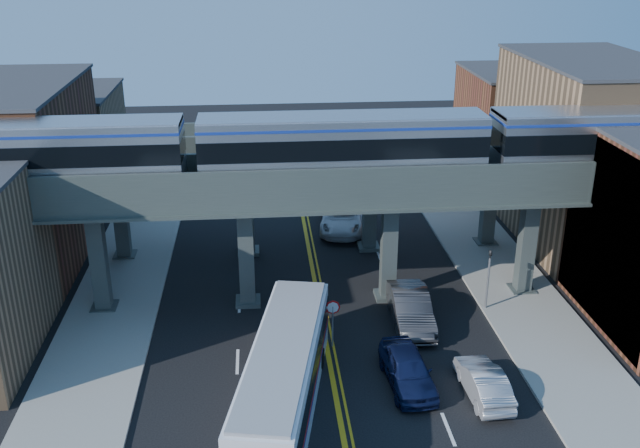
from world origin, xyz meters
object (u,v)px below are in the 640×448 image
Objects in this scene: car_lane_a at (408,369)px; car_lane_d at (343,208)px; transit_train at (342,144)px; car_lane_b at (411,309)px; car_lane_c at (342,217)px; traffic_signal at (489,273)px; car_parked_curb at (484,382)px; transit_bus at (284,378)px; stop_sign at (333,316)px.

car_lane_d is at bearing 87.53° from car_lane_a.
car_lane_a is (2.12, -8.61, -8.42)m from transit_train.
car_lane_c is (-2.10, 13.72, -0.05)m from car_lane_b.
transit_train reaches higher than traffic_signal.
car_lane_d is at bearing -82.52° from car_parked_curb.
car_lane_b is 13.88m from car_lane_c.
transit_train is 7.43× the size of car_lane_c.
car_parked_curb is (5.36, -9.78, -8.52)m from transit_train.
car_lane_a is 21.01m from car_lane_d.
car_parked_curb is at bearing -77.34° from transit_bus.
transit_train is 17.76× the size of stop_sign.
transit_bus is 23.03m from car_lane_d.
car_lane_d is (-6.27, 14.39, -1.38)m from traffic_signal.
car_lane_b is 0.89× the size of car_lane_c.
transit_bus is 9.07m from car_parked_curb.
car_lane_d is (1.63, 12.39, -8.33)m from transit_train.
car_lane_b is at bearing -166.09° from traffic_signal.
stop_sign is at bearing -16.82° from transit_bus.
car_parked_curb is at bearing -85.73° from car_lane_d.
transit_bus reaches higher than car_lane_a.
traffic_signal is 0.65× the size of car_lane_d.
stop_sign is 4.86m from car_lane_b.
traffic_signal reaches higher than car_lane_b.
transit_train is at bearing 100.02° from car_lane_a.
stop_sign is 0.42× the size of car_lane_d.
car_parked_curb is (3.25, -1.17, -0.11)m from car_lane_a.
stop_sign is 0.60× the size of car_parked_curb.
traffic_signal is at bearing -14.19° from transit_train.
car_lane_a is 0.87× the size of car_lane_b.
traffic_signal reaches higher than transit_bus.
transit_train reaches higher than car_parked_curb.
transit_bus is 9.90m from car_lane_b.
transit_train is 12.23m from car_lane_a.
car_lane_b reaches higher than car_lane_c.
stop_sign is 0.21× the size of transit_bus.
car_lane_c is 1.00× the size of car_lane_d.
car_lane_b is 1.27× the size of car_parked_curb.
traffic_signal is (8.90, 3.00, 0.54)m from stop_sign.
traffic_signal is 0.93× the size of car_parked_curb.
transit_train is at bearing 139.92° from car_lane_b.
car_lane_b is at bearing -75.76° from car_parked_curb.
traffic_signal is 0.73× the size of car_lane_b.
transit_train is 7.40× the size of car_lane_d.
transit_bus reaches higher than car_parked_curb.
car_parked_curb is (1.95, -6.66, -0.20)m from car_lane_b.
traffic_signal is 14.09m from transit_bus.
transit_bus is at bearing -117.99° from stop_sign.
traffic_signal is 4.83m from car_lane_b.
car_lane_b is 15.60m from car_lane_d.
car_parked_curb is at bearing -70.85° from car_lane_c.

